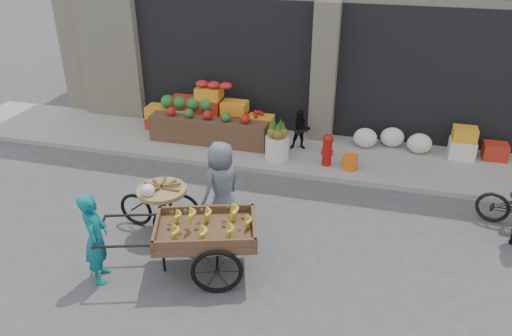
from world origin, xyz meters
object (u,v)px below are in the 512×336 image
(tricycle_cart, at_px, (162,202))
(banana_cart, at_px, (202,228))
(orange_bucket, at_px, (350,162))
(vendor_woman, at_px, (96,238))
(pineapple_bin, at_px, (277,148))
(seated_person, at_px, (301,130))
(vendor_grey, at_px, (222,186))
(fire_hydrant, at_px, (327,149))

(tricycle_cart, bearing_deg, banana_cart, -35.07)
(orange_bucket, xyz_separation_m, vendor_woman, (-3.30, -4.39, 0.46))
(orange_bucket, distance_m, banana_cart, 4.28)
(banana_cart, xyz_separation_m, tricycle_cart, (-1.04, 0.85, -0.22))
(pineapple_bin, bearing_deg, seated_person, 56.31)
(pineapple_bin, bearing_deg, vendor_woman, -110.72)
(vendor_woman, distance_m, tricycle_cart, 1.49)
(pineapple_bin, height_order, tricycle_cart, tricycle_cart)
(pineapple_bin, xyz_separation_m, banana_cart, (-0.27, -3.91, 0.41))
(pineapple_bin, distance_m, orange_bucket, 1.61)
(banana_cart, distance_m, vendor_woman, 1.54)
(banana_cart, distance_m, vendor_grey, 1.26)
(vendor_woman, height_order, tricycle_cart, vendor_woman)
(seated_person, xyz_separation_m, banana_cart, (-0.67, -4.51, 0.20))
(pineapple_bin, height_order, vendor_grey, vendor_grey)
(orange_bucket, relative_size, vendor_woman, 0.22)
(vendor_woman, bearing_deg, fire_hydrant, -52.52)
(vendor_grey, bearing_deg, fire_hydrant, 178.19)
(fire_hydrant, bearing_deg, vendor_woman, -122.22)
(seated_person, distance_m, vendor_grey, 3.35)
(vendor_woman, bearing_deg, seated_person, -42.70)
(seated_person, relative_size, tricycle_cart, 0.65)
(pineapple_bin, height_order, seated_person, seated_person)
(fire_hydrant, relative_size, banana_cart, 0.26)
(orange_bucket, bearing_deg, vendor_woman, -126.91)
(vendor_woman, xyz_separation_m, vendor_grey, (1.32, 1.84, 0.07))
(fire_hydrant, height_order, banana_cart, banana_cart)
(banana_cart, xyz_separation_m, vendor_grey, (-0.11, 1.26, 0.02))
(pineapple_bin, relative_size, tricycle_cart, 0.36)
(orange_bucket, distance_m, tricycle_cart, 4.17)
(banana_cart, distance_m, tricycle_cart, 1.36)
(orange_bucket, height_order, vendor_grey, vendor_grey)
(pineapple_bin, distance_m, fire_hydrant, 1.11)
(orange_bucket, xyz_separation_m, banana_cart, (-1.87, -3.81, 0.51))
(pineapple_bin, relative_size, fire_hydrant, 0.73)
(tricycle_cart, bearing_deg, fire_hydrant, 55.37)
(seated_person, height_order, vendor_grey, vendor_grey)
(orange_bucket, xyz_separation_m, vendor_grey, (-1.98, -2.55, 0.53))
(orange_bucket, bearing_deg, vendor_grey, -127.77)
(banana_cart, bearing_deg, vendor_grey, 76.85)
(banana_cart, relative_size, vendor_grey, 1.72)
(orange_bucket, relative_size, tricycle_cart, 0.22)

